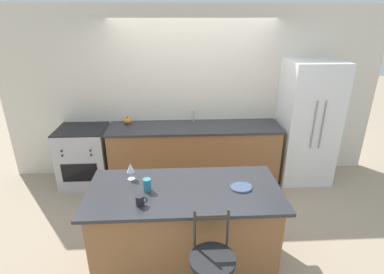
% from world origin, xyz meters
% --- Properties ---
extents(ground_plane, '(18.00, 18.00, 0.00)m').
position_xyz_m(ground_plane, '(0.00, 0.00, 0.00)').
color(ground_plane, tan).
extents(wall_back, '(6.00, 0.07, 2.70)m').
position_xyz_m(wall_back, '(0.00, 0.72, 1.35)').
color(wall_back, beige).
rests_on(wall_back, ground_plane).
extents(back_counter, '(2.66, 0.71, 0.94)m').
position_xyz_m(back_counter, '(0.00, 0.39, 0.47)').
color(back_counter, '#936038').
rests_on(back_counter, ground_plane).
extents(sink_faucet, '(0.02, 0.13, 0.22)m').
position_xyz_m(sink_faucet, '(0.00, 0.59, 1.07)').
color(sink_faucet, '#ADAFB5').
rests_on(sink_faucet, back_counter).
extents(kitchen_island, '(1.95, 0.91, 0.92)m').
position_xyz_m(kitchen_island, '(-0.21, -1.40, 0.46)').
color(kitchen_island, '#936038').
rests_on(kitchen_island, ground_plane).
extents(refrigerator, '(0.80, 0.72, 1.92)m').
position_xyz_m(refrigerator, '(1.78, 0.36, 0.96)').
color(refrigerator, white).
rests_on(refrigerator, ground_plane).
extents(oven_range, '(0.73, 0.68, 0.93)m').
position_xyz_m(oven_range, '(-1.74, 0.38, 0.47)').
color(oven_range, '#B7B7BC').
rests_on(oven_range, ground_plane).
extents(bar_stool_near, '(0.39, 0.39, 1.06)m').
position_xyz_m(bar_stool_near, '(0.00, -2.09, 0.57)').
color(bar_stool_near, '#332D28').
rests_on(bar_stool_near, ground_plane).
extents(dinner_plate, '(0.23, 0.23, 0.02)m').
position_xyz_m(dinner_plate, '(0.37, -1.40, 0.92)').
color(dinner_plate, '#425170').
rests_on(dinner_plate, kitchen_island).
extents(wine_glass, '(0.08, 0.08, 0.18)m').
position_xyz_m(wine_glass, '(-0.77, -1.17, 1.05)').
color(wine_glass, white).
rests_on(wine_glass, kitchen_island).
extents(coffee_mug, '(0.11, 0.08, 0.10)m').
position_xyz_m(coffee_mug, '(-0.62, -1.64, 0.96)').
color(coffee_mug, '#232326').
rests_on(coffee_mug, kitchen_island).
extents(tumbler_cup, '(0.08, 0.08, 0.13)m').
position_xyz_m(tumbler_cup, '(-0.58, -1.40, 0.98)').
color(tumbler_cup, teal).
rests_on(tumbler_cup, kitchen_island).
extents(pumpkin_decoration, '(0.12, 0.12, 0.11)m').
position_xyz_m(pumpkin_decoration, '(-1.05, 0.56, 0.98)').
color(pumpkin_decoration, orange).
rests_on(pumpkin_decoration, back_counter).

